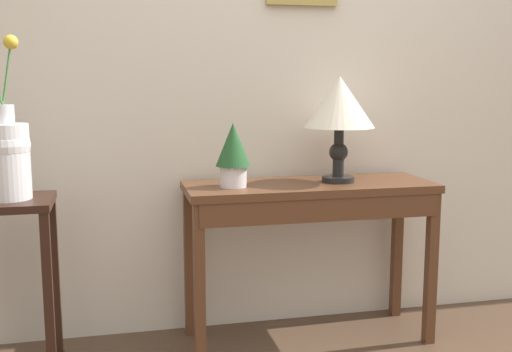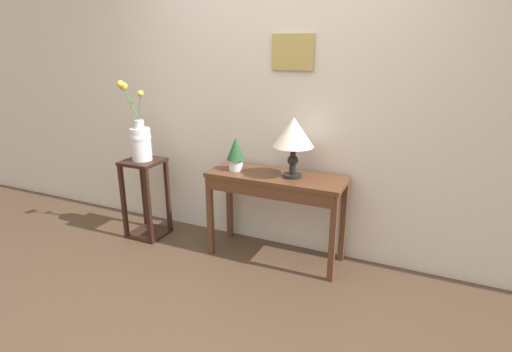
{
  "view_description": "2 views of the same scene",
  "coord_description": "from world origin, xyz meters",
  "px_view_note": "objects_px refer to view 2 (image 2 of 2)",
  "views": [
    {
      "loc": [
        -0.77,
        -1.41,
        1.2
      ],
      "look_at": [
        -0.16,
        1.23,
        0.78
      ],
      "focal_mm": 43.36,
      "sensor_mm": 36.0,
      "label": 1
    },
    {
      "loc": [
        1.21,
        -1.66,
        1.73
      ],
      "look_at": [
        -0.09,
        1.19,
        0.71
      ],
      "focal_mm": 28.17,
      "sensor_mm": 36.0,
      "label": 2
    }
  ],
  "objects_px": {
    "potted_plant_on_console": "(236,152)",
    "flower_vase_tall": "(140,138)",
    "console_table": "(275,188)",
    "pedestal_stand_left": "(146,198)",
    "table_lamp": "(294,134)"
  },
  "relations": [
    {
      "from": "table_lamp",
      "to": "pedestal_stand_left",
      "type": "distance_m",
      "value": 1.57
    },
    {
      "from": "table_lamp",
      "to": "potted_plant_on_console",
      "type": "height_order",
      "value": "table_lamp"
    },
    {
      "from": "table_lamp",
      "to": "flower_vase_tall",
      "type": "bearing_deg",
      "value": -175.42
    },
    {
      "from": "console_table",
      "to": "pedestal_stand_left",
      "type": "distance_m",
      "value": 1.29
    },
    {
      "from": "console_table",
      "to": "pedestal_stand_left",
      "type": "height_order",
      "value": "pedestal_stand_left"
    },
    {
      "from": "console_table",
      "to": "potted_plant_on_console",
      "type": "bearing_deg",
      "value": 179.69
    },
    {
      "from": "console_table",
      "to": "potted_plant_on_console",
      "type": "height_order",
      "value": "potted_plant_on_console"
    },
    {
      "from": "table_lamp",
      "to": "potted_plant_on_console",
      "type": "relative_size",
      "value": 1.7
    },
    {
      "from": "table_lamp",
      "to": "pedestal_stand_left",
      "type": "xyz_separation_m",
      "value": [
        -1.39,
        -0.11,
        -0.71
      ]
    },
    {
      "from": "potted_plant_on_console",
      "to": "pedestal_stand_left",
      "type": "xyz_separation_m",
      "value": [
        -0.9,
        -0.09,
        -0.52
      ]
    },
    {
      "from": "pedestal_stand_left",
      "to": "console_table",
      "type": "bearing_deg",
      "value": 3.92
    },
    {
      "from": "table_lamp",
      "to": "potted_plant_on_console",
      "type": "distance_m",
      "value": 0.52
    },
    {
      "from": "potted_plant_on_console",
      "to": "flower_vase_tall",
      "type": "bearing_deg",
      "value": -174.31
    },
    {
      "from": "flower_vase_tall",
      "to": "table_lamp",
      "type": "bearing_deg",
      "value": 4.58
    },
    {
      "from": "pedestal_stand_left",
      "to": "flower_vase_tall",
      "type": "distance_m",
      "value": 0.57
    }
  ]
}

